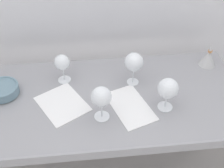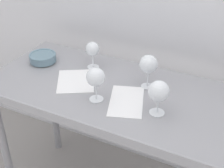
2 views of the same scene
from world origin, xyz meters
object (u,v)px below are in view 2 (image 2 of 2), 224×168
object	(u,v)px
wine_glass_near_center	(96,78)
tasting_sheet_upper	(126,101)
wine_glass_far_left	(93,50)
wine_glass_far_right	(148,65)
tasting_bowl	(43,57)
wine_glass_near_right	(159,92)
tasting_sheet_lower	(76,81)

from	to	relation	value
wine_glass_near_center	tasting_sheet_upper	xyz separation A→B (m)	(0.14, 0.05, -0.12)
wine_glass_far_left	wine_glass_near_center	size ratio (longest dim) A/B	0.90
wine_glass_far_left	wine_glass_far_right	world-z (taller)	wine_glass_far_right
wine_glass_far_right	tasting_sheet_upper	distance (m)	0.22
wine_glass_far_left	tasting_sheet_upper	world-z (taller)	wine_glass_far_left
tasting_bowl	wine_glass_near_center	bearing A→B (deg)	-23.01
wine_glass_near_right	tasting_sheet_lower	bearing A→B (deg)	171.57
wine_glass_near_center	tasting_bowl	world-z (taller)	wine_glass_near_center
wine_glass_far_left	wine_glass_near_right	bearing A→B (deg)	-27.45
wine_glass_far_left	wine_glass_near_center	xyz separation A→B (m)	(0.18, -0.28, 0.01)
wine_glass_far_left	wine_glass_far_right	size ratio (longest dim) A/B	0.87
wine_glass_far_left	tasting_bowl	bearing A→B (deg)	-165.53
tasting_sheet_lower	wine_glass_far_left	bearing A→B (deg)	57.06
wine_glass_far_left	tasting_sheet_upper	size ratio (longest dim) A/B	0.59
wine_glass_near_center	wine_glass_far_right	xyz separation A→B (m)	(0.18, 0.23, 0.01)
wine_glass_far_right	tasting_sheet_upper	xyz separation A→B (m)	(-0.04, -0.18, -0.13)
wine_glass_near_right	wine_glass_near_center	bearing A→B (deg)	-174.46
wine_glass_far_right	tasting_sheet_lower	size ratio (longest dim) A/B	0.75
tasting_sheet_upper	wine_glass_near_center	bearing A→B (deg)	-179.09
wine_glass_near_right	tasting_sheet_upper	xyz separation A→B (m)	(-0.17, 0.02, -0.12)
wine_glass_near_center	tasting_sheet_upper	distance (m)	0.20
tasting_sheet_upper	tasting_sheet_lower	bearing A→B (deg)	151.81
wine_glass_near_center	tasting_sheet_lower	world-z (taller)	wine_glass_near_center
tasting_sheet_upper	tasting_sheet_lower	xyz separation A→B (m)	(-0.33, 0.05, 0.00)
tasting_bowl	tasting_sheet_upper	bearing A→B (deg)	-13.75
wine_glass_near_right	tasting_sheet_lower	distance (m)	0.52
tasting_sheet_lower	tasting_bowl	bearing A→B (deg)	130.49
tasting_bowl	tasting_sheet_lower	bearing A→B (deg)	-18.96
wine_glass_near_center	tasting_sheet_upper	bearing A→B (deg)	20.26
wine_glass_near_center	wine_glass_far_right	bearing A→B (deg)	51.26
tasting_sheet_lower	tasting_bowl	xyz separation A→B (m)	(-0.30, 0.10, 0.03)
wine_glass_far_right	tasting_bowl	distance (m)	0.68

